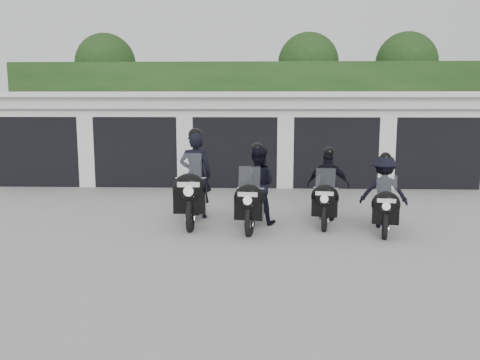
{
  "coord_description": "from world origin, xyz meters",
  "views": [
    {
      "loc": [
        0.74,
        -10.14,
        2.73
      ],
      "look_at": [
        0.34,
        0.43,
        1.05
      ],
      "focal_mm": 38.0,
      "sensor_mm": 36.0,
      "label": 1
    }
  ],
  "objects_px": {
    "police_bike_b": "(256,190)",
    "police_bike_c": "(328,190)",
    "police_bike_d": "(384,196)",
    "police_bike_a": "(194,184)"
  },
  "relations": [
    {
      "from": "police_bike_a",
      "to": "police_bike_d",
      "type": "height_order",
      "value": "police_bike_a"
    },
    {
      "from": "police_bike_c",
      "to": "police_bike_d",
      "type": "bearing_deg",
      "value": -16.38
    },
    {
      "from": "police_bike_a",
      "to": "police_bike_b",
      "type": "xyz_separation_m",
      "value": [
        1.39,
        -0.35,
        -0.07
      ]
    },
    {
      "from": "police_bike_d",
      "to": "police_bike_a",
      "type": "bearing_deg",
      "value": -176.38
    },
    {
      "from": "police_bike_a",
      "to": "police_bike_b",
      "type": "bearing_deg",
      "value": -15.59
    },
    {
      "from": "police_bike_a",
      "to": "police_bike_d",
      "type": "xyz_separation_m",
      "value": [
        4.11,
        -0.54,
        -0.14
      ]
    },
    {
      "from": "police_bike_c",
      "to": "police_bike_d",
      "type": "relative_size",
      "value": 1.04
    },
    {
      "from": "police_bike_b",
      "to": "police_bike_d",
      "type": "distance_m",
      "value": 2.72
    },
    {
      "from": "police_bike_b",
      "to": "police_bike_c",
      "type": "relative_size",
      "value": 1.08
    },
    {
      "from": "police_bike_b",
      "to": "police_bike_c",
      "type": "xyz_separation_m",
      "value": [
        1.6,
        0.4,
        -0.05
      ]
    }
  ]
}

